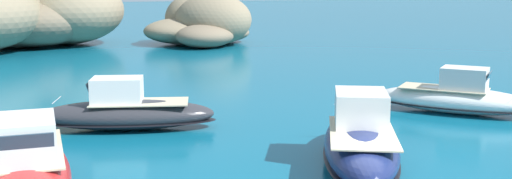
{
  "coord_description": "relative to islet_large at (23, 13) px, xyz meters",
  "views": [
    {
      "loc": [
        -10.39,
        -20.02,
        7.74
      ],
      "look_at": [
        -0.61,
        13.04,
        1.58
      ],
      "focal_mm": 43.51,
      "sensor_mm": 36.0,
      "label": 1
    }
  ],
  "objects": [
    {
      "name": "islet_large",
      "position": [
        0.0,
        0.0,
        0.0
      ],
      "size": [
        26.75,
        29.07,
        8.92
      ],
      "color": "#756651",
      "rests_on": "ground"
    },
    {
      "name": "motorboat_white",
      "position": [
        26.64,
        -45.61,
        -2.95
      ],
      "size": [
        8.62,
        8.28,
        2.71
      ],
      "color": "white",
      "rests_on": "ground"
    },
    {
      "name": "motorboat_red",
      "position": [
        3.48,
        -54.01,
        -2.82
      ],
      "size": [
        3.68,
        10.68,
        3.1
      ],
      "color": "red",
      "rests_on": "ground"
    },
    {
      "name": "motorboat_navy",
      "position": [
        16.73,
        -53.39,
        -2.84
      ],
      "size": [
        6.89,
        10.82,
        3.07
      ],
      "color": "navy",
      "rests_on": "ground"
    },
    {
      "name": "motorboat_charcoal",
      "position": [
        7.78,
        -44.19,
        -2.95
      ],
      "size": [
        9.64,
        4.58,
        2.73
      ],
      "color": "#2D2D33",
      "rests_on": "ground"
    },
    {
      "name": "islet_small",
      "position": [
        20.27,
        -3.29,
        -1.63
      ],
      "size": [
        15.36,
        16.1,
        6.08
      ],
      "color": "#84755B",
      "rests_on": "ground"
    }
  ]
}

